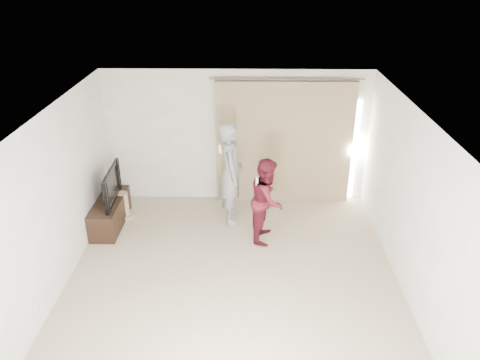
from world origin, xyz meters
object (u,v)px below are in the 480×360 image
object	(u,v)px
tv_console	(110,213)
person_woman	(267,200)
tv	(106,186)
person_man	(231,173)

from	to	relation	value
tv_console	person_woman	bearing A→B (deg)	-7.33
tv_console	tv	bearing A→B (deg)	0.00
tv	person_man	bearing A→B (deg)	-86.27
person_man	person_woman	xyz separation A→B (m)	(0.63, -0.60, -0.21)
person_woman	tv_console	bearing A→B (deg)	172.67
tv	person_man	distance (m)	2.20
tv	person_woman	xyz separation A→B (m)	(2.81, -0.36, -0.06)
tv_console	person_woman	world-z (taller)	person_woman
tv_console	person_man	size ratio (longest dim) A/B	0.68
person_man	person_woman	distance (m)	0.90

